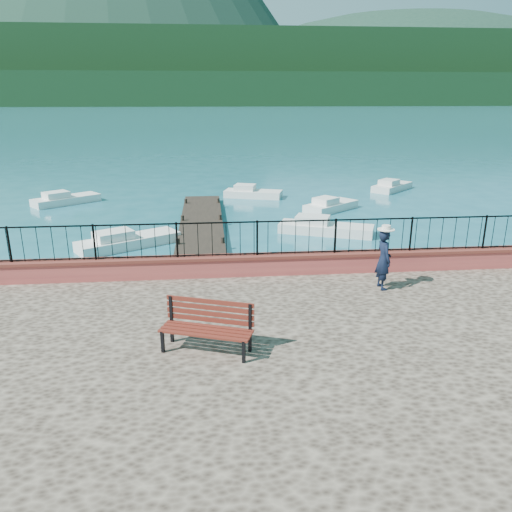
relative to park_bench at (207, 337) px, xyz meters
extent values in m
plane|color=#19596B|center=(1.71, 0.61, -1.50)|extent=(2000.00, 2000.00, 0.00)
cube|color=#BD4C44|center=(1.71, 4.31, -0.01)|extent=(28.00, 0.46, 0.58)
cube|color=black|center=(1.71, 4.31, 0.75)|extent=(27.00, 0.05, 0.95)
cube|color=#2D231C|center=(-0.29, 12.61, -1.35)|extent=(2.00, 16.00, 0.30)
cube|color=black|center=(1.71, 300.61, 7.50)|extent=(900.00, 60.00, 18.00)
cube|color=black|center=(1.71, 360.61, 20.50)|extent=(900.00, 120.00, 44.00)
ellipsoid|color=#142D23|center=(221.71, 560.61, -1.50)|extent=(448.00, 384.00, 180.00)
cube|color=black|center=(-0.01, -0.04, -0.08)|extent=(1.90, 1.13, 0.45)
cube|color=maroon|center=(0.08, 0.22, 0.43)|extent=(1.73, 0.69, 0.55)
imported|color=black|center=(4.56, 2.95, 0.49)|extent=(0.42, 0.60, 1.58)
cylinder|color=silver|center=(4.56, 2.95, 1.34)|extent=(0.44, 0.44, 0.12)
cube|color=white|center=(-3.27, 11.45, -1.10)|extent=(4.27, 3.33, 0.80)
cube|color=silver|center=(5.39, 12.73, -1.10)|extent=(4.41, 2.77, 0.80)
cube|color=white|center=(6.76, 17.44, -1.10)|extent=(3.39, 3.10, 0.80)
cube|color=silver|center=(-8.16, 20.58, -1.10)|extent=(3.73, 3.34, 0.80)
cube|color=silver|center=(2.83, 21.47, -1.10)|extent=(3.71, 2.27, 0.80)
cube|color=silver|center=(12.22, 22.96, -1.10)|extent=(3.38, 3.32, 0.80)
camera|label=1|loc=(0.13, -8.89, 4.54)|focal=35.00mm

